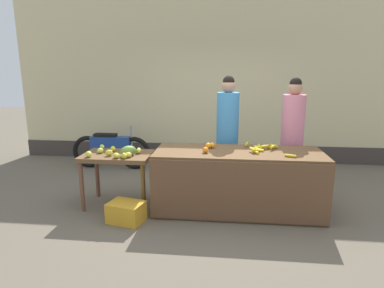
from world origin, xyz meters
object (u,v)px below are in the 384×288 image
at_px(vendor_woman_pink_shirt, 292,137).
at_px(produce_sack, 176,175).
at_px(produce_crate, 126,212).
at_px(parked_motorcycle, 111,149).
at_px(vendor_woman_blue_shirt, 227,135).

height_order(vendor_woman_pink_shirt, produce_sack, vendor_woman_pink_shirt).
bearing_deg(produce_crate, parked_motorcycle, 113.93).
relative_size(vendor_woman_pink_shirt, produce_crate, 4.14).
relative_size(vendor_woman_blue_shirt, produce_sack, 3.48).
relative_size(vendor_woman_pink_shirt, parked_motorcycle, 1.14).
distance_m(vendor_woman_pink_shirt, produce_crate, 2.70).
bearing_deg(parked_motorcycle, vendor_woman_pink_shirt, -17.71).
bearing_deg(vendor_woman_pink_shirt, produce_crate, -151.59).
height_order(vendor_woman_blue_shirt, produce_sack, vendor_woman_blue_shirt).
bearing_deg(produce_sack, parked_motorcycle, 143.50).
bearing_deg(parked_motorcycle, vendor_woman_blue_shirt, -25.20).
bearing_deg(vendor_woman_pink_shirt, parked_motorcycle, 162.29).
distance_m(vendor_woman_pink_shirt, produce_sack, 1.92).
xyz_separation_m(produce_crate, produce_sack, (0.47, 1.19, 0.14)).
distance_m(vendor_woman_blue_shirt, parked_motorcycle, 2.59).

